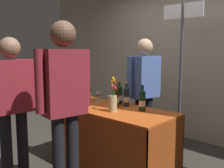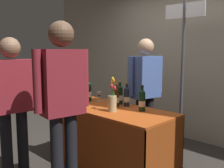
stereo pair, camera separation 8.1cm
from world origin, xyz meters
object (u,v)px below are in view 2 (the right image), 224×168
Objects in this scene: vendor_presenter at (145,86)px; taster_foreground_right at (63,96)px; tasting_table at (112,127)px; featured_wine_bottle at (127,96)px; display_bottle_0 at (66,93)px; booth_signpost at (183,57)px; wine_glass_near_vendor at (99,95)px; flower_vase at (112,101)px.

vendor_presenter is 0.94× the size of taster_foreground_right.
vendor_presenter is (0.00, 0.66, 0.45)m from tasting_table.
tasting_table is 0.96× the size of vendor_presenter.
featured_wine_bottle is 0.81m from display_bottle_0.
booth_signpost is at bearing 3.35° from taster_foreground_right.
display_bottle_0 is at bearing -161.46° from tasting_table.
vendor_presenter reaches higher than wine_glass_near_vendor.
flower_vase is (0.11, -0.11, 0.36)m from tasting_table.
taster_foreground_right is at bearing -94.69° from booth_signpost.
featured_wine_bottle is 0.18× the size of taster_foreground_right.
flower_vase is at bearing -78.48° from featured_wine_bottle.
taster_foreground_right reaches higher than display_bottle_0.
booth_signpost is at bearing 159.15° from vendor_presenter.
wine_glass_near_vendor is 1.19m from taster_foreground_right.
wine_glass_near_vendor is 0.66m from vendor_presenter.
flower_vase is 0.23× the size of taster_foreground_right.
featured_wine_bottle is 0.45m from vendor_presenter.
booth_signpost is (0.31, 1.10, 0.84)m from tasting_table.
flower_vase is at bearing -44.17° from tasting_table.
wine_glass_near_vendor is at bearing -30.57° from vendor_presenter.
featured_wine_bottle is at bearing -106.84° from booth_signpost.
featured_wine_bottle is at bearing 19.27° from vendor_presenter.
display_bottle_0 is 0.18× the size of taster_foreground_right.
featured_wine_bottle is 0.14× the size of booth_signpost.
featured_wine_bottle is 1.05m from taster_foreground_right.
vendor_presenter reaches higher than featured_wine_bottle.
display_bottle_0 is at bearing -125.98° from booth_signpost.
featured_wine_bottle is 1.04m from booth_signpost.
display_bottle_0 is 1.70m from booth_signpost.
booth_signpost reaches higher than tasting_table.
tasting_table is at bearing 13.44° from vendor_presenter.
display_bottle_0 is 0.15× the size of booth_signpost.
tasting_table is 0.98m from taster_foreground_right.
featured_wine_bottle is at bearing 14.15° from taster_foreground_right.
vendor_presenter is (0.45, 0.46, 0.12)m from wine_glass_near_vendor.
wine_glass_near_vendor reaches higher than tasting_table.
flower_vase is (0.56, -0.30, 0.03)m from wine_glass_near_vendor.
tasting_table is at bearing -105.92° from booth_signpost.
wine_glass_near_vendor is (0.20, 0.41, -0.05)m from display_bottle_0.
taster_foreground_right reaches higher than vendor_presenter.
flower_vase is 0.78m from vendor_presenter.
vendor_presenter is 0.76× the size of booth_signpost.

